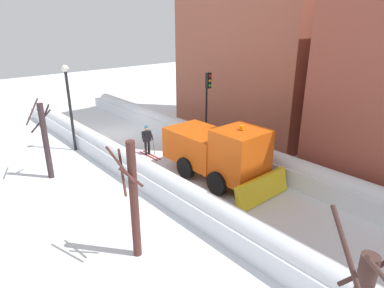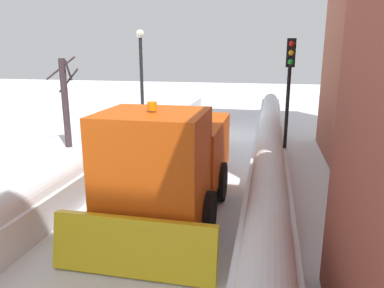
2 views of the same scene
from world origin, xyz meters
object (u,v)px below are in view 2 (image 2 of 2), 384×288
(bare_tree_near, at_px, (65,101))
(plow_truck, at_px, (171,159))
(skier, at_px, (183,133))
(street_lamp, at_px, (141,70))
(traffic_light_pole, at_px, (289,81))

(bare_tree_near, bearing_deg, plow_truck, 137.87)
(skier, xyz_separation_m, street_lamp, (2.90, -3.50, 2.23))
(plow_truck, height_order, traffic_light_pole, traffic_light_pole)
(plow_truck, relative_size, street_lamp, 1.18)
(plow_truck, xyz_separation_m, bare_tree_near, (6.21, -5.62, 0.53))
(street_lamp, bearing_deg, bare_tree_near, 49.21)
(skier, bearing_deg, street_lamp, -50.35)
(skier, bearing_deg, plow_truck, 99.72)
(plow_truck, height_order, street_lamp, street_lamp)
(traffic_light_pole, xyz_separation_m, bare_tree_near, (9.18, -1.69, -1.15))
(traffic_light_pole, bearing_deg, skier, -15.28)
(street_lamp, relative_size, bare_tree_near, 1.30)
(plow_truck, bearing_deg, traffic_light_pole, -126.99)
(plow_truck, relative_size, bare_tree_near, 1.53)
(plow_truck, distance_m, skier, 5.07)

